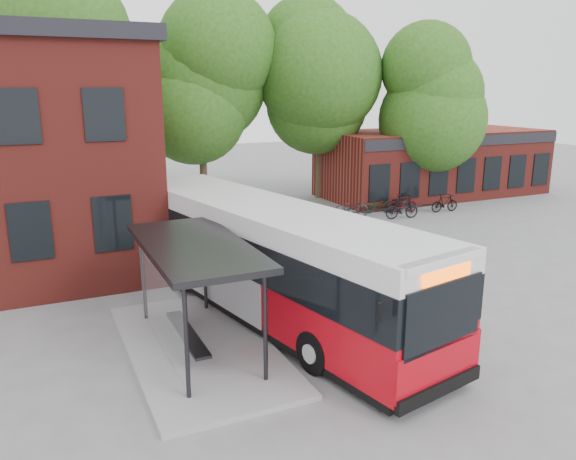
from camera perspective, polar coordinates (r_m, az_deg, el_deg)
name	(u,v)px	position (r m, az deg, el deg)	size (l,w,h in m)	color
ground	(332,308)	(17.51, 4.49, -7.92)	(100.00, 100.00, 0.00)	slate
shop_row	(433,163)	(36.60, 14.51, 6.65)	(14.00, 6.20, 4.00)	maroon
bus_shelter	(197,297)	(14.51, -9.22, -6.73)	(3.60, 7.00, 2.90)	#232326
bike_rail	(393,211)	(30.34, 10.62, 1.87)	(5.20, 0.10, 0.38)	#232326
tree_0	(69,110)	(30.18, -21.39, 11.27)	(7.92, 7.92, 11.00)	#234D14
tree_1	(201,113)	(32.40, -8.81, 11.68)	(7.92, 7.92, 10.40)	#234D14
tree_2	(320,106)	(34.10, 3.30, 12.45)	(7.92, 7.92, 11.00)	#234D14
tree_3	(430,122)	(33.56, 14.27, 10.54)	(7.04, 7.04, 9.28)	#234D14
city_bus	(267,260)	(16.62, -2.12, -3.06)	(2.77, 12.99, 3.30)	#AE0612
bicycle_0	(351,207)	(29.57, 6.45, 2.29)	(0.64, 1.84, 0.97)	#242329
bicycle_2	(378,206)	(30.60, 9.14, 2.47)	(0.55, 1.58, 0.83)	black
bicycle_3	(402,208)	(29.45, 11.50, 2.16)	(0.51, 1.82, 1.09)	black
bicycle_4	(396,203)	(31.30, 10.90, 2.75)	(0.61, 1.76, 0.93)	black
bicycle_5	(403,203)	(31.01, 11.58, 2.66)	(0.46, 1.64, 0.99)	#3B080B
bicycle_6	(401,203)	(31.42, 11.38, 2.73)	(0.59, 1.68, 0.88)	black
bicycle_7	(445,203)	(31.65, 15.62, 2.66)	(0.46, 1.64, 0.98)	black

